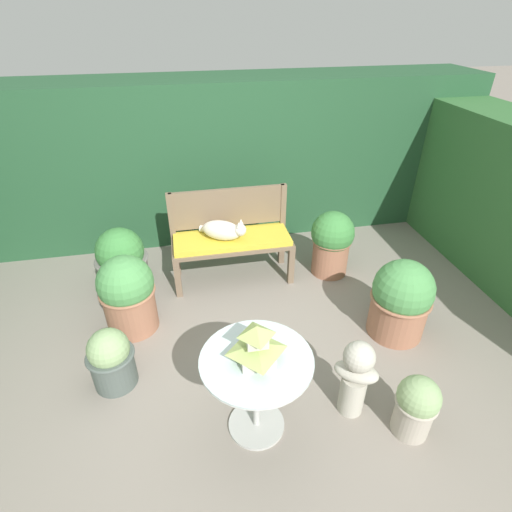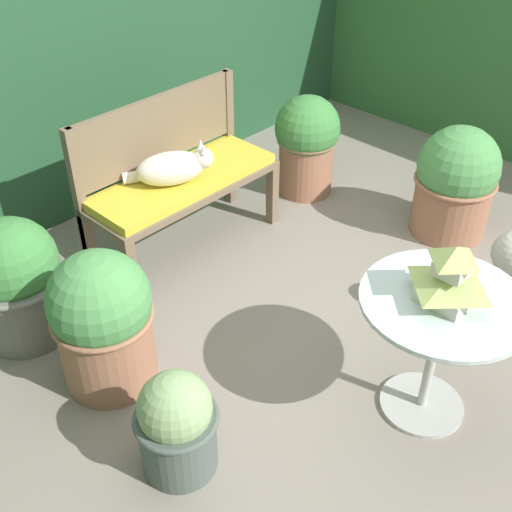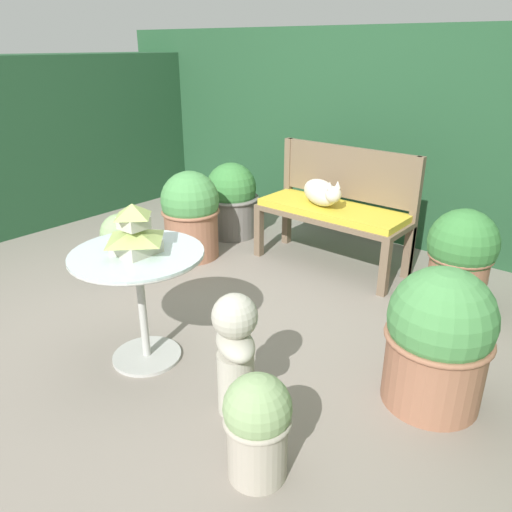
{
  "view_description": "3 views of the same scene",
  "coord_description": "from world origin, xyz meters",
  "px_view_note": "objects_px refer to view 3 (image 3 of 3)",
  "views": [
    {
      "loc": [
        -0.4,
        -2.22,
        2.49
      ],
      "look_at": [
        0.19,
        0.67,
        0.6
      ],
      "focal_mm": 28.0,
      "sensor_mm": 36.0,
      "label": 1
    },
    {
      "loc": [
        -2.04,
        -1.37,
        2.36
      ],
      "look_at": [
        -0.15,
        0.43,
        0.42
      ],
      "focal_mm": 45.0,
      "sensor_mm": 36.0,
      "label": 2
    },
    {
      "loc": [
        1.96,
        -2.0,
        1.66
      ],
      "look_at": [
        0.12,
        0.21,
        0.43
      ],
      "focal_mm": 35.0,
      "sensor_mm": 36.0,
      "label": 3
    }
  ],
  "objects_px": {
    "garden_bust": "(235,349)",
    "potted_plant_bench_left": "(438,339)",
    "garden_bench": "(331,216)",
    "potted_plant_table_near": "(460,259)",
    "patio_table": "(139,276)",
    "potted_plant_table_far": "(122,247)",
    "potted_plant_hedge_corner": "(231,201)",
    "pagoda_birdhouse": "(135,232)",
    "potted_plant_patio_mid": "(191,214)",
    "cat": "(322,193)",
    "potted_plant_bench_right": "(257,425)"
  },
  "relations": [
    {
      "from": "cat",
      "to": "potted_plant_bench_left",
      "type": "relative_size",
      "value": 0.62
    },
    {
      "from": "potted_plant_bench_left",
      "to": "potted_plant_patio_mid",
      "type": "height_order",
      "value": "potted_plant_patio_mid"
    },
    {
      "from": "potted_plant_bench_right",
      "to": "potted_plant_table_near",
      "type": "bearing_deg",
      "value": 86.43
    },
    {
      "from": "potted_plant_table_near",
      "to": "potted_plant_hedge_corner",
      "type": "bearing_deg",
      "value": 176.58
    },
    {
      "from": "patio_table",
      "to": "garden_bust",
      "type": "relative_size",
      "value": 1.12
    },
    {
      "from": "garden_bust",
      "to": "potted_plant_table_near",
      "type": "relative_size",
      "value": 0.89
    },
    {
      "from": "patio_table",
      "to": "potted_plant_table_near",
      "type": "distance_m",
      "value": 2.03
    },
    {
      "from": "cat",
      "to": "potted_plant_bench_right",
      "type": "relative_size",
      "value": 0.93
    },
    {
      "from": "pagoda_birdhouse",
      "to": "potted_plant_table_near",
      "type": "xyz_separation_m",
      "value": [
        1.14,
        1.68,
        -0.39
      ]
    },
    {
      "from": "potted_plant_patio_mid",
      "to": "potted_plant_table_far",
      "type": "bearing_deg",
      "value": -99.05
    },
    {
      "from": "potted_plant_patio_mid",
      "to": "potted_plant_hedge_corner",
      "type": "distance_m",
      "value": 0.62
    },
    {
      "from": "garden_bench",
      "to": "cat",
      "type": "height_order",
      "value": "cat"
    },
    {
      "from": "garden_bench",
      "to": "pagoda_birdhouse",
      "type": "distance_m",
      "value": 1.8
    },
    {
      "from": "patio_table",
      "to": "potted_plant_table_near",
      "type": "relative_size",
      "value": 1.0
    },
    {
      "from": "potted_plant_hedge_corner",
      "to": "patio_table",
      "type": "bearing_deg",
      "value": -61.33
    },
    {
      "from": "pagoda_birdhouse",
      "to": "potted_plant_bench_left",
      "type": "height_order",
      "value": "pagoda_birdhouse"
    },
    {
      "from": "pagoda_birdhouse",
      "to": "potted_plant_hedge_corner",
      "type": "bearing_deg",
      "value": 118.67
    },
    {
      "from": "cat",
      "to": "potted_plant_table_far",
      "type": "height_order",
      "value": "cat"
    },
    {
      "from": "cat",
      "to": "pagoda_birdhouse",
      "type": "relative_size",
      "value": 1.64
    },
    {
      "from": "garden_bench",
      "to": "potted_plant_hedge_corner",
      "type": "distance_m",
      "value": 1.1
    },
    {
      "from": "garden_bust",
      "to": "potted_plant_bench_left",
      "type": "xyz_separation_m",
      "value": [
        0.7,
        0.68,
        0.01
      ]
    },
    {
      "from": "patio_table",
      "to": "potted_plant_table_far",
      "type": "relative_size",
      "value": 1.39
    },
    {
      "from": "garden_bust",
      "to": "potted_plant_hedge_corner",
      "type": "relative_size",
      "value": 0.94
    },
    {
      "from": "potted_plant_bench_right",
      "to": "garden_bust",
      "type": "bearing_deg",
      "value": 144.21
    },
    {
      "from": "potted_plant_bench_right",
      "to": "cat",
      "type": "bearing_deg",
      "value": 116.76
    },
    {
      "from": "pagoda_birdhouse",
      "to": "potted_plant_hedge_corner",
      "type": "xyz_separation_m",
      "value": [
        -0.99,
        1.81,
        -0.44
      ]
    },
    {
      "from": "patio_table",
      "to": "potted_plant_hedge_corner",
      "type": "distance_m",
      "value": 2.07
    },
    {
      "from": "potted_plant_table_far",
      "to": "garden_bench",
      "type": "bearing_deg",
      "value": 47.38
    },
    {
      "from": "garden_bench",
      "to": "potted_plant_table_near",
      "type": "relative_size",
      "value": 1.71
    },
    {
      "from": "garden_bench",
      "to": "potted_plant_patio_mid",
      "type": "distance_m",
      "value": 1.14
    },
    {
      "from": "garden_bench",
      "to": "pagoda_birdhouse",
      "type": "xyz_separation_m",
      "value": [
        -0.11,
        -1.77,
        0.34
      ]
    },
    {
      "from": "patio_table",
      "to": "potted_plant_patio_mid",
      "type": "bearing_deg",
      "value": 126.42
    },
    {
      "from": "potted_plant_table_near",
      "to": "cat",
      "type": "bearing_deg",
      "value": 176.62
    },
    {
      "from": "potted_plant_hedge_corner",
      "to": "potted_plant_bench_right",
      "type": "bearing_deg",
      "value": -45.52
    },
    {
      "from": "potted_plant_hedge_corner",
      "to": "garden_bench",
      "type": "bearing_deg",
      "value": -2.02
    },
    {
      "from": "pagoda_birdhouse",
      "to": "garden_bench",
      "type": "bearing_deg",
      "value": 86.53
    },
    {
      "from": "garden_bust",
      "to": "potted_plant_bench_left",
      "type": "height_order",
      "value": "potted_plant_bench_left"
    },
    {
      "from": "potted_plant_table_far",
      "to": "potted_plant_patio_mid",
      "type": "distance_m",
      "value": 0.64
    },
    {
      "from": "potted_plant_hedge_corner",
      "to": "cat",
      "type": "bearing_deg",
      "value": -3.46
    },
    {
      "from": "potted_plant_table_near",
      "to": "patio_table",
      "type": "bearing_deg",
      "value": -124.19
    },
    {
      "from": "garden_bench",
      "to": "potted_plant_table_near",
      "type": "bearing_deg",
      "value": -4.89
    },
    {
      "from": "potted_plant_bench_left",
      "to": "garden_bust",
      "type": "bearing_deg",
      "value": -135.87
    },
    {
      "from": "pagoda_birdhouse",
      "to": "garden_bust",
      "type": "height_order",
      "value": "pagoda_birdhouse"
    },
    {
      "from": "patio_table",
      "to": "potted_plant_bench_right",
      "type": "xyz_separation_m",
      "value": [
        1.02,
        -0.24,
        -0.26
      ]
    },
    {
      "from": "garden_bust",
      "to": "potted_plant_hedge_corner",
      "type": "height_order",
      "value": "potted_plant_hedge_corner"
    },
    {
      "from": "garden_bench",
      "to": "potted_plant_hedge_corner",
      "type": "xyz_separation_m",
      "value": [
        -1.09,
        0.04,
        -0.1
      ]
    },
    {
      "from": "potted_plant_patio_mid",
      "to": "pagoda_birdhouse",
      "type": "bearing_deg",
      "value": -53.58
    },
    {
      "from": "potted_plant_bench_left",
      "to": "potted_plant_hedge_corner",
      "type": "relative_size",
      "value": 1.07
    },
    {
      "from": "garden_bust",
      "to": "potted_plant_bench_right",
      "type": "relative_size",
      "value": 1.31
    },
    {
      "from": "garden_bench",
      "to": "potted_plant_hedge_corner",
      "type": "relative_size",
      "value": 1.78
    }
  ]
}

